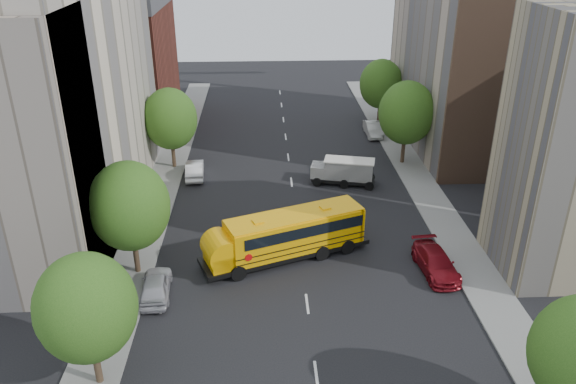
{
  "coord_description": "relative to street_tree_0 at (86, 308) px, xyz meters",
  "views": [
    {
      "loc": [
        -2.51,
        -35.95,
        20.98
      ],
      "look_at": [
        -0.7,
        2.0,
        2.85
      ],
      "focal_mm": 35.0,
      "sensor_mm": 36.0,
      "label": 1
    }
  ],
  "objects": [
    {
      "name": "street_tree_0",
      "position": [
        0.0,
        0.0,
        0.0
      ],
      "size": [
        4.8,
        4.8,
        7.41
      ],
      "color": "#38281C",
      "rests_on": "ground"
    },
    {
      "name": "ground",
      "position": [
        11.0,
        14.0,
        -4.64
      ],
      "size": [
        120.0,
        120.0,
        0.0
      ],
      "primitive_type": "plane",
      "color": "black",
      "rests_on": "ground"
    },
    {
      "name": "building_left_near",
      "position": [
        -7.0,
        9.5,
        3.86
      ],
      "size": [
        10.0,
        7.0,
        17.0
      ],
      "primitive_type": "cube",
      "color": "tan",
      "rests_on": "ground"
    },
    {
      "name": "lane_markings",
      "position": [
        11.0,
        24.0,
        -4.64
      ],
      "size": [
        0.15,
        64.0,
        0.01
      ],
      "primitive_type": "cube",
      "color": "silver",
      "rests_on": "ground"
    },
    {
      "name": "street_tree_2",
      "position": [
        0.0,
        28.0,
        0.19
      ],
      "size": [
        4.99,
        4.99,
        7.71
      ],
      "color": "#38281C",
      "rests_on": "ground"
    },
    {
      "name": "building_left_cream",
      "position": [
        -7.0,
        20.0,
        5.36
      ],
      "size": [
        10.0,
        26.0,
        20.0
      ],
      "primitive_type": "cube",
      "color": "beige",
      "rests_on": "ground"
    },
    {
      "name": "parked_car_3",
      "position": [
        19.8,
        9.09,
        -3.9
      ],
      "size": [
        2.52,
        5.25,
        1.47
      ],
      "primitive_type": "imported",
      "rotation": [
        0.0,
        0.0,
        0.09
      ],
      "color": "maroon",
      "rests_on": "ground"
    },
    {
      "name": "sidewalk_left",
      "position": [
        -0.5,
        19.0,
        -4.58
      ],
      "size": [
        3.0,
        80.0,
        0.12
      ],
      "primitive_type": "cube",
      "color": "slate",
      "rests_on": "ground"
    },
    {
      "name": "building_right_sidewall",
      "position": [
        29.0,
        23.0,
        4.36
      ],
      "size": [
        10.1,
        0.3,
        18.0
      ],
      "primitive_type": "cube",
      "color": "brown",
      "rests_on": "ground"
    },
    {
      "name": "building_right_far",
      "position": [
        29.0,
        34.0,
        4.36
      ],
      "size": [
        10.0,
        22.0,
        18.0
      ],
      "primitive_type": "cube",
      "color": "tan",
      "rests_on": "ground"
    },
    {
      "name": "street_tree_1",
      "position": [
        0.0,
        10.0,
        0.31
      ],
      "size": [
        5.12,
        5.12,
        7.9
      ],
      "color": "#38281C",
      "rests_on": "ground"
    },
    {
      "name": "school_bus",
      "position": [
        9.81,
        11.31,
        -2.77
      ],
      "size": [
        12.04,
        6.82,
        3.36
      ],
      "rotation": [
        0.0,
        0.0,
        0.37
      ],
      "color": "black",
      "rests_on": "ground"
    },
    {
      "name": "safari_truck",
      "position": [
        15.64,
        23.47,
        -3.41
      ],
      "size": [
        5.74,
        3.12,
        2.33
      ],
      "rotation": [
        0.0,
        0.0,
        -0.23
      ],
      "color": "black",
      "rests_on": "ground"
    },
    {
      "name": "street_tree_5",
      "position": [
        22.0,
        40.0,
        0.06
      ],
      "size": [
        4.86,
        4.86,
        7.51
      ],
      "color": "#38281C",
      "rests_on": "ground"
    },
    {
      "name": "sidewalk_right",
      "position": [
        22.5,
        19.0,
        -4.58
      ],
      "size": [
        3.0,
        80.0,
        0.12
      ],
      "primitive_type": "cube",
      "color": "slate",
      "rests_on": "ground"
    },
    {
      "name": "parked_car_5",
      "position": [
        20.6,
        36.01,
        -3.91
      ],
      "size": [
        1.59,
        4.43,
        1.45
      ],
      "primitive_type": "imported",
      "rotation": [
        0.0,
        0.0,
        0.01
      ],
      "color": "#A4A5A0",
      "rests_on": "ground"
    },
    {
      "name": "street_tree_4",
      "position": [
        22.0,
        28.0,
        0.43
      ],
      "size": [
        5.25,
        5.25,
        8.1
      ],
      "color": "#38281C",
      "rests_on": "ground"
    },
    {
      "name": "parked_car_0",
      "position": [
        1.67,
        7.3,
        -3.89
      ],
      "size": [
        2.06,
        4.5,
        1.5
      ],
      "primitive_type": "imported",
      "rotation": [
        0.0,
        0.0,
        3.21
      ],
      "color": "#B0AFB6",
      "rests_on": "ground"
    },
    {
      "name": "building_left_redbrick",
      "position": [
        -7.0,
        42.0,
        1.86
      ],
      "size": [
        10.0,
        15.0,
        13.0
      ],
      "primitive_type": "cube",
      "color": "maroon",
      "rests_on": "ground"
    },
    {
      "name": "parked_car_1",
      "position": [
        2.2,
        25.61,
        -3.9
      ],
      "size": [
        1.9,
        4.58,
        1.47
      ],
      "primitive_type": "imported",
      "rotation": [
        0.0,
        0.0,
        3.22
      ],
      "color": "silver",
      "rests_on": "ground"
    }
  ]
}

